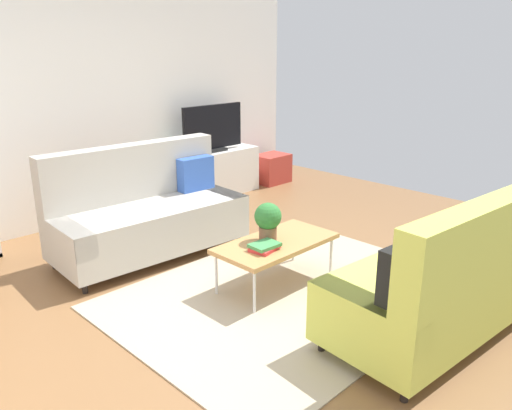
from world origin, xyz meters
TOP-DOWN VIEW (x-y plane):
  - ground_plane at (0.00, 0.00)m, footprint 7.68×7.68m
  - wall_far at (0.00, 2.80)m, footprint 6.40×0.12m
  - area_rug at (0.10, -0.29)m, footprint 2.90×2.20m
  - couch_beige at (-0.23, 1.33)m, footprint 1.95×0.95m
  - couch_green at (0.43, -1.51)m, footprint 1.97×1.00m
  - coffee_table at (0.15, -0.09)m, footprint 1.10×0.56m
  - tv_console at (1.60, 2.46)m, footprint 1.40×0.44m
  - tv at (1.60, 2.44)m, footprint 1.00×0.20m
  - storage_trunk at (2.70, 2.36)m, footprint 0.52×0.40m
  - potted_plant at (0.11, -0.03)m, footprint 0.24×0.24m
  - table_book_0 at (-0.06, -0.16)m, footprint 0.27×0.22m
  - table_book_1 at (-0.06, -0.16)m, footprint 0.25×0.19m
  - vase_0 at (1.02, 2.51)m, footprint 0.13×0.13m
  - vase_1 at (1.21, 2.51)m, footprint 0.10×0.10m
  - bottle_0 at (1.37, 2.42)m, footprint 0.06×0.06m

SIDE VIEW (x-z plane):
  - ground_plane at x=0.00m, z-range 0.00..0.00m
  - area_rug at x=0.10m, z-range 0.00..0.01m
  - storage_trunk at x=2.70m, z-range 0.00..0.44m
  - tv_console at x=1.60m, z-range 0.00..0.64m
  - coffee_table at x=0.15m, z-range 0.18..0.60m
  - table_book_0 at x=-0.06m, z-range 0.42..0.45m
  - couch_beige at x=-0.23m, z-range -0.11..0.99m
  - couch_green at x=0.43m, z-range -0.10..1.00m
  - table_book_1 at x=-0.06m, z-range 0.45..0.48m
  - potted_plant at x=0.11m, z-range 0.44..0.78m
  - vase_0 at x=1.02m, z-range 0.64..0.78m
  - vase_1 at x=1.21m, z-range 0.64..0.78m
  - bottle_0 at x=1.37m, z-range 0.64..0.83m
  - tv at x=1.60m, z-range 0.63..1.27m
  - wall_far at x=0.00m, z-range 0.00..2.90m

